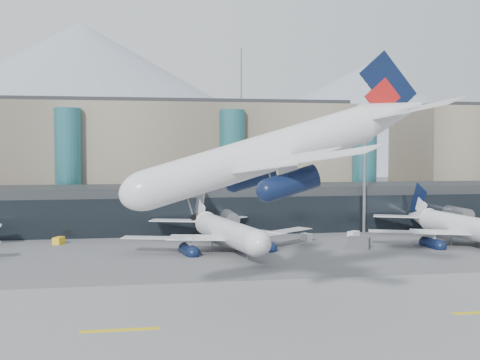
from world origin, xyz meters
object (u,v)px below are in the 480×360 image
Objects in this scene: jet_parked_right at (455,219)px; hero_jet at (290,139)px; veh_g at (306,237)px; lightmast_mid at (365,166)px; jet_parked_mid at (221,223)px; veh_b at (59,241)px; veh_d at (353,235)px; veh_c at (359,243)px.

hero_jet is at bearing 128.33° from jet_parked_right.
hero_jet is 16.77× the size of veh_g.
lightmast_mid is at bearing 56.44° from hero_jet.
jet_parked_mid is at bearing 88.36° from hero_jet.
jet_parked_mid reaches higher than veh_b.
hero_jet reaches higher than veh_g.
lightmast_mid is 0.66× the size of hero_jet.
veh_g is (-27.51, 7.93, -3.99)m from jet_parked_right.
veh_d is 1.13× the size of veh_g.
lightmast_mid is at bearing 31.85° from jet_parked_right.
jet_parked_right reaches higher than veh_d.
hero_jet reaches higher than jet_parked_mid.
veh_d is (28.16, 7.68, -3.94)m from jet_parked_mid.
jet_parked_mid is 16.22× the size of veh_b.
hero_jet is at bearing -118.64° from lightmast_mid.
veh_c reaches higher than veh_d.
lightmast_mid reaches higher than veh_g.
veh_d is (58.17, -2.26, 0.06)m from veh_b.
hero_jet reaches higher than veh_c.
jet_parked_right is at bearing 41.18° from veh_c.
veh_g is at bearing -151.18° from lightmast_mid.
jet_parked_right is 16.48× the size of veh_g.
jet_parked_mid is at bearing 156.12° from veh_d.
jet_parked_mid is 31.87m from veh_b.
hero_jet is at bearing -89.93° from veh_c.
veh_c is (-8.70, -20.01, -13.34)m from lightmast_mid.
veh_c is at bearing -83.07° from veh_b.
hero_jet is 1.02× the size of jet_parked_right.
lightmast_mid is 0.67× the size of jet_parked_right.
veh_b reaches higher than veh_g.
jet_parked_right is 28.91m from veh_g.
veh_b is at bearing 77.06° from jet_parked_right.
jet_parked_right is 21.49m from veh_c.
veh_d is at bearing -70.46° from veh_b.
jet_parked_right is 19.78m from veh_d.
hero_jet is 9.98× the size of veh_c.
veh_b is at bearing -163.53° from veh_c.
jet_parked_right is at bearing 38.18° from hero_jet.
jet_parked_mid is 45.55m from jet_parked_right.
veh_c is at bearing -111.63° from jet_parked_mid.
jet_parked_mid is 14.72× the size of veh_d.
veh_c is (54.69, -14.48, 0.40)m from veh_b.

